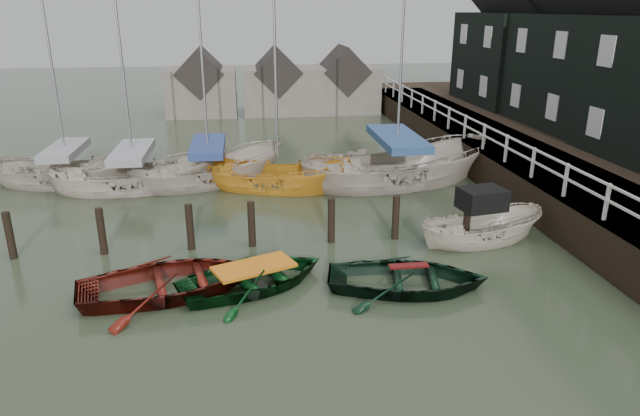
{
  "coord_description": "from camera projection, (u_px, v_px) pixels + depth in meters",
  "views": [
    {
      "loc": [
        -1.27,
        -12.94,
        6.79
      ],
      "look_at": [
        0.75,
        2.2,
        1.4
      ],
      "focal_mm": 32.0,
      "sensor_mm": 36.0,
      "label": 1
    }
  ],
  "objects": [
    {
      "name": "pier",
      "position": [
        495.0,
        155.0,
        24.8
      ],
      "size": [
        3.04,
        32.0,
        2.7
      ],
      "color": "black",
      "rests_on": "ground"
    },
    {
      "name": "ground",
      "position": [
        302.0,
        289.0,
        14.51
      ],
      "size": [
        120.0,
        120.0,
        0.0
      ],
      "primitive_type": "plane",
      "color": "#2B3522",
      "rests_on": "ground"
    },
    {
      "name": "sailboat_b",
      "position": [
        210.0,
        181.0,
        23.38
      ],
      "size": [
        6.96,
        4.84,
        12.54
      ],
      "rotation": [
        0.0,
        0.0,
        1.98
      ],
      "color": "beige",
      "rests_on": "ground"
    },
    {
      "name": "motorboat",
      "position": [
        481.0,
        238.0,
        17.46
      ],
      "size": [
        4.25,
        2.18,
        2.42
      ],
      "rotation": [
        0.0,
        0.0,
        1.74
      ],
      "color": "beige",
      "rests_on": "ground"
    },
    {
      "name": "far_sheds",
      "position": [
        275.0,
        85.0,
        38.3
      ],
      "size": [
        14.0,
        4.08,
        4.39
      ],
      "color": "#665B51",
      "rests_on": "ground"
    },
    {
      "name": "sailboat_e",
      "position": [
        70.0,
        182.0,
        23.17
      ],
      "size": [
        6.36,
        3.12,
        10.61
      ],
      "rotation": [
        0.0,
        0.0,
        1.43
      ],
      "color": "#B9AE9E",
      "rests_on": "ground"
    },
    {
      "name": "sailboat_c",
      "position": [
        278.0,
        188.0,
        22.66
      ],
      "size": [
        6.49,
        4.01,
        11.02
      ],
      "rotation": [
        0.0,
        0.0,
        1.27
      ],
      "color": "gold",
      "rests_on": "ground"
    },
    {
      "name": "land_strip",
      "position": [
        610.0,
        166.0,
        25.73
      ],
      "size": [
        14.0,
        38.0,
        1.5
      ],
      "primitive_type": "cube",
      "color": "black",
      "rests_on": "ground"
    },
    {
      "name": "rowboat_green",
      "position": [
        255.0,
        286.0,
        14.67
      ],
      "size": [
        4.68,
        4.08,
        0.81
      ],
      "primitive_type": "imported",
      "rotation": [
        0.0,
        0.0,
        1.97
      ],
      "color": "black",
      "rests_on": "ground"
    },
    {
      "name": "mooring_pilings",
      "position": [
        255.0,
        230.0,
        17.01
      ],
      "size": [
        13.72,
        0.22,
        1.8
      ],
      "color": "black",
      "rests_on": "ground"
    },
    {
      "name": "rowboat_red",
      "position": [
        173.0,
        293.0,
        14.36
      ],
      "size": [
        5.1,
        4.14,
        0.93
      ],
      "primitive_type": "imported",
      "rotation": [
        0.0,
        0.0,
        1.8
      ],
      "color": "#53130B",
      "rests_on": "ground"
    },
    {
      "name": "rowboat_dkgreen",
      "position": [
        407.0,
        288.0,
        14.57
      ],
      "size": [
        4.53,
        3.62,
        0.84
      ],
      "primitive_type": "imported",
      "rotation": [
        0.0,
        0.0,
        1.38
      ],
      "color": "black",
      "rests_on": "ground"
    },
    {
      "name": "sailboat_d",
      "position": [
        396.0,
        181.0,
        23.33
      ],
      "size": [
        8.53,
        4.51,
        12.11
      ],
      "rotation": [
        0.0,
        0.0,
        1.76
      ],
      "color": "#BDAFA1",
      "rests_on": "ground"
    },
    {
      "name": "sailboat_a",
      "position": [
        136.0,
        187.0,
        22.53
      ],
      "size": [
        6.54,
        2.71,
        11.1
      ],
      "rotation": [
        0.0,
        0.0,
        1.62
      ],
      "color": "beige",
      "rests_on": "ground"
    }
  ]
}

